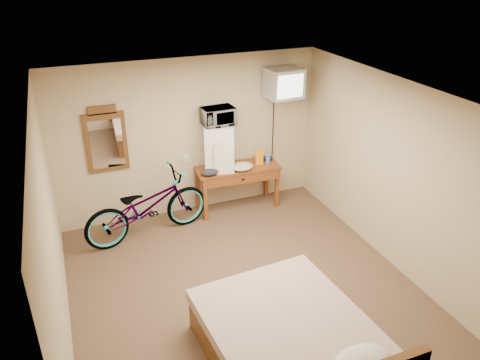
# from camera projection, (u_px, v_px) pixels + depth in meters

# --- Properties ---
(room) EXTENTS (4.60, 4.64, 2.50)m
(room) POSITION_uv_depth(u_px,v_px,m) (245.00, 204.00, 5.39)
(room) COLOR #4F3D27
(room) RESTS_ON ground
(desk) EXTENTS (1.38, 0.61, 0.75)m
(desk) POSITION_uv_depth(u_px,v_px,m) (238.00, 174.00, 7.57)
(desk) COLOR brown
(desk) RESTS_ON floor
(mini_fridge) EXTENTS (0.56, 0.54, 0.74)m
(mini_fridge) POSITION_uv_depth(u_px,v_px,m) (219.00, 147.00, 7.30)
(mini_fridge) COLOR white
(mini_fridge) RESTS_ON desk
(microwave) EXTENTS (0.51, 0.36, 0.27)m
(microwave) POSITION_uv_depth(u_px,v_px,m) (218.00, 116.00, 7.08)
(microwave) COLOR white
(microwave) RESTS_ON mini_fridge
(snack_bag) EXTENTS (0.14, 0.10, 0.25)m
(snack_bag) POSITION_uv_depth(u_px,v_px,m) (259.00, 157.00, 7.58)
(snack_bag) COLOR orange
(snack_bag) RESTS_ON desk
(blue_cup) EXTENTS (0.07, 0.07, 0.13)m
(blue_cup) POSITION_uv_depth(u_px,v_px,m) (268.00, 159.00, 7.65)
(blue_cup) COLOR #4587EB
(blue_cup) RESTS_ON desk
(cloth_cream) EXTENTS (0.36, 0.28, 0.11)m
(cloth_cream) POSITION_uv_depth(u_px,v_px,m) (242.00, 167.00, 7.40)
(cloth_cream) COLOR beige
(cloth_cream) RESTS_ON desk
(cloth_dark_a) EXTENTS (0.29, 0.22, 0.11)m
(cloth_dark_a) POSITION_uv_depth(u_px,v_px,m) (209.00, 172.00, 7.23)
(cloth_dark_a) COLOR black
(cloth_dark_a) RESTS_ON desk
(cloth_dark_b) EXTENTS (0.18, 0.15, 0.08)m
(cloth_dark_b) POSITION_uv_depth(u_px,v_px,m) (268.00, 158.00, 7.76)
(cloth_dark_b) COLOR black
(cloth_dark_b) RESTS_ON desk
(crt_television) EXTENTS (0.55, 0.61, 0.46)m
(crt_television) POSITION_uv_depth(u_px,v_px,m) (284.00, 83.00, 7.22)
(crt_television) COLOR black
(crt_television) RESTS_ON room
(wall_mirror) EXTENTS (0.59, 0.04, 1.01)m
(wall_mirror) POSITION_uv_depth(u_px,v_px,m) (106.00, 140.00, 6.80)
(wall_mirror) COLOR brown
(wall_mirror) RESTS_ON room
(bicycle) EXTENTS (1.99, 1.01, 1.00)m
(bicycle) POSITION_uv_depth(u_px,v_px,m) (147.00, 206.00, 6.88)
(bicycle) COLOR black
(bicycle) RESTS_ON floor
(bed) EXTENTS (1.68, 2.14, 0.90)m
(bed) POSITION_uv_depth(u_px,v_px,m) (296.00, 350.00, 4.66)
(bed) COLOR brown
(bed) RESTS_ON floor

